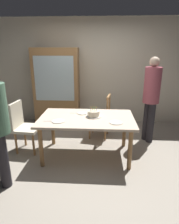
# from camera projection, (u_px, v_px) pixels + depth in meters

# --- Properties ---
(ground) EXTENTS (6.40, 6.40, 0.00)m
(ground) POSITION_uv_depth(u_px,v_px,m) (87.00, 155.00, 3.55)
(ground) COLOR #9E9384
(back_wall) EXTENTS (6.40, 0.10, 2.60)m
(back_wall) POSITION_uv_depth(u_px,v_px,m) (92.00, 72.00, 4.90)
(back_wall) COLOR beige
(back_wall) RESTS_ON ground
(dining_table) EXTENTS (1.63, 0.99, 0.74)m
(dining_table) POSITION_uv_depth(u_px,v_px,m) (87.00, 122.00, 3.35)
(dining_table) COLOR beige
(dining_table) RESTS_ON ground
(birthday_cake) EXTENTS (0.28, 0.28, 0.17)m
(birthday_cake) POSITION_uv_depth(u_px,v_px,m) (94.00, 114.00, 3.35)
(birthday_cake) COLOR silver
(birthday_cake) RESTS_ON dining_table
(plate_near_celebrant) EXTENTS (0.22, 0.22, 0.01)m
(plate_near_celebrant) POSITION_uv_depth(u_px,v_px,m) (58.00, 121.00, 3.14)
(plate_near_celebrant) COLOR silver
(plate_near_celebrant) RESTS_ON dining_table
(plate_far_side) EXTENTS (0.22, 0.22, 0.01)m
(plate_far_side) POSITION_uv_depth(u_px,v_px,m) (83.00, 113.00, 3.54)
(plate_far_side) COLOR silver
(plate_far_side) RESTS_ON dining_table
(plate_near_guest) EXTENTS (0.22, 0.22, 0.01)m
(plate_near_guest) POSITION_uv_depth(u_px,v_px,m) (116.00, 122.00, 3.08)
(plate_near_guest) COLOR silver
(plate_near_guest) RESTS_ON dining_table
(fork_near_celebrant) EXTENTS (0.18, 0.03, 0.01)m
(fork_near_celebrant) POSITION_uv_depth(u_px,v_px,m) (49.00, 121.00, 3.15)
(fork_near_celebrant) COLOR silver
(fork_near_celebrant) RESTS_ON dining_table
(fork_far_side) EXTENTS (0.18, 0.04, 0.01)m
(fork_far_side) POSITION_uv_depth(u_px,v_px,m) (75.00, 113.00, 3.55)
(fork_far_side) COLOR silver
(fork_far_side) RESTS_ON dining_table
(chair_spindle_back) EXTENTS (0.51, 0.51, 0.95)m
(chair_spindle_back) POSITION_uv_depth(u_px,v_px,m) (100.00, 117.00, 4.16)
(chair_spindle_back) COLOR #9E7042
(chair_spindle_back) RESTS_ON ground
(chair_upholstered) EXTENTS (0.48, 0.48, 0.95)m
(chair_upholstered) POSITION_uv_depth(u_px,v_px,m) (23.00, 124.00, 3.57)
(chair_upholstered) COLOR beige
(chair_upholstered) RESTS_ON ground
(person_guest) EXTENTS (0.32, 0.32, 1.73)m
(person_guest) POSITION_uv_depth(u_px,v_px,m) (151.00, 95.00, 3.82)
(person_guest) COLOR #262328
(person_guest) RESTS_ON ground
(china_cabinet) EXTENTS (1.10, 0.45, 1.90)m
(china_cabinet) POSITION_uv_depth(u_px,v_px,m) (57.00, 87.00, 4.78)
(china_cabinet) COLOR #9E7042
(china_cabinet) RESTS_ON ground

